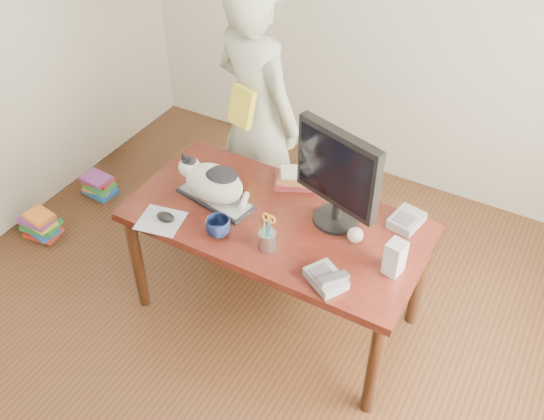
{
  "coord_description": "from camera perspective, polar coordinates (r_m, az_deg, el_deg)",
  "views": [
    {
      "loc": [
        1.17,
        -1.51,
        2.88
      ],
      "look_at": [
        0.0,
        0.55,
        0.85
      ],
      "focal_mm": 40.0,
      "sensor_mm": 36.0,
      "label": 1
    }
  ],
  "objects": [
    {
      "name": "person",
      "position": [
        3.78,
        -1.4,
        8.8
      ],
      "size": [
        0.75,
        0.6,
        1.78
      ],
      "primitive_type": "imported",
      "rotation": [
        0.0,
        0.0,
        2.84
      ],
      "color": "silver",
      "rests_on": "ground"
    },
    {
      "name": "room",
      "position": [
        2.45,
        -6.35,
        1.59
      ],
      "size": [
        4.5,
        4.5,
        4.5
      ],
      "color": "black",
      "rests_on": "ground"
    },
    {
      "name": "cat",
      "position": [
        3.28,
        -5.68,
        2.74
      ],
      "size": [
        0.45,
        0.27,
        0.25
      ],
      "rotation": [
        0.0,
        0.0,
        -0.17
      ],
      "color": "silver",
      "rests_on": "keyboard"
    },
    {
      "name": "coffee_mug",
      "position": [
        3.11,
        -5.08,
        -1.6
      ],
      "size": [
        0.17,
        0.17,
        0.1
      ],
      "primitive_type": "imported",
      "rotation": [
        0.0,
        0.0,
        0.41
      ],
      "color": "black",
      "rests_on": "desk"
    },
    {
      "name": "pen_cup",
      "position": [
        3.02,
        -0.41,
        -2.69
      ],
      "size": [
        0.09,
        0.09,
        0.23
      ],
      "rotation": [
        0.0,
        0.0,
        -0.01
      ],
      "color": "gray",
      "rests_on": "desk"
    },
    {
      "name": "held_book",
      "position": [
        3.57,
        -2.85,
        9.7
      ],
      "size": [
        0.19,
        0.15,
        0.23
      ],
      "rotation": [
        0.0,
        0.0,
        -0.3
      ],
      "color": "yellow",
      "rests_on": "person"
    },
    {
      "name": "calculator",
      "position": [
        3.25,
        12.53,
        -0.93
      ],
      "size": [
        0.17,
        0.21,
        0.06
      ],
      "rotation": [
        0.0,
        0.0,
        -0.18
      ],
      "color": "slate",
      "rests_on": "desk"
    },
    {
      "name": "mouse",
      "position": [
        3.25,
        -9.98,
        -0.64
      ],
      "size": [
        0.12,
        0.09,
        0.04
      ],
      "rotation": [
        0.0,
        0.0,
        0.21
      ],
      "color": "black",
      "rests_on": "mousepad"
    },
    {
      "name": "baseball",
      "position": [
        3.1,
        7.85,
        -2.36
      ],
      "size": [
        0.08,
        0.08,
        0.08
      ],
      "rotation": [
        0.0,
        0.0,
        -0.31
      ],
      "color": "#EFE4CF",
      "rests_on": "desk"
    },
    {
      "name": "monitor",
      "position": [
        3.02,
        6.19,
        3.38
      ],
      "size": [
        0.49,
        0.31,
        0.56
      ],
      "rotation": [
        0.0,
        0.0,
        -0.3
      ],
      "color": "black",
      "rests_on": "desk"
    },
    {
      "name": "desk",
      "position": [
        3.37,
        1.08,
        -1.96
      ],
      "size": [
        1.6,
        0.8,
        0.75
      ],
      "color": "black",
      "rests_on": "ground"
    },
    {
      "name": "keyboard",
      "position": [
        3.35,
        -5.35,
        1.09
      ],
      "size": [
        0.48,
        0.25,
        0.03
      ],
      "rotation": [
        0.0,
        0.0,
        -0.17
      ],
      "color": "black",
      "rests_on": "desk"
    },
    {
      "name": "speaker",
      "position": [
        2.94,
        11.48,
        -4.43
      ],
      "size": [
        0.1,
        0.1,
        0.18
      ],
      "rotation": [
        0.0,
        0.0,
        -0.18
      ],
      "color": "#AFAFB2",
      "rests_on": "desk"
    },
    {
      "name": "book_stack",
      "position": [
        3.44,
        2.3,
        3.04
      ],
      "size": [
        0.28,
        0.25,
        0.09
      ],
      "rotation": [
        0.0,
        0.0,
        0.4
      ],
      "color": "#4B1418",
      "rests_on": "desk"
    },
    {
      "name": "phone",
      "position": [
        2.89,
        5.17,
        -6.43
      ],
      "size": [
        0.24,
        0.22,
        0.09
      ],
      "rotation": [
        0.0,
        0.0,
        -0.52
      ],
      "color": "slate",
      "rests_on": "desk"
    },
    {
      "name": "mousepad",
      "position": [
        3.26,
        -10.42,
        -1.0
      ],
      "size": [
        0.27,
        0.25,
        0.01
      ],
      "rotation": [
        0.0,
        0.0,
        0.21
      ],
      "color": "#B1B6BE",
      "rests_on": "desk"
    },
    {
      "name": "book_pile_b",
      "position": [
        4.72,
        -15.99,
        2.28
      ],
      "size": [
        0.26,
        0.2,
        0.15
      ],
      "color": "#1B54A7",
      "rests_on": "ground"
    },
    {
      "name": "book_pile_a",
      "position": [
        4.47,
        -20.93,
        -1.31
      ],
      "size": [
        0.27,
        0.22,
        0.18
      ],
      "color": "red",
      "rests_on": "ground"
    }
  ]
}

